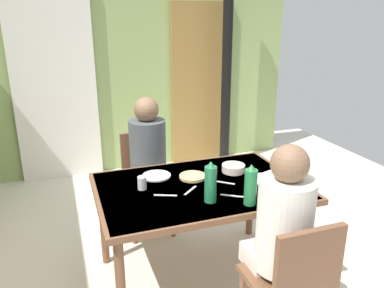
% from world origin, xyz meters
% --- Properties ---
extents(wall_back, '(4.42, 0.10, 2.65)m').
position_xyz_m(wall_back, '(0.00, 2.46, 1.33)').
color(wall_back, '#92AC65').
rests_on(wall_back, ground_plane).
extents(door_wooden, '(0.80, 0.05, 2.00)m').
position_xyz_m(door_wooden, '(1.08, 2.38, 1.00)').
color(door_wooden, olive).
rests_on(door_wooden, ground_plane).
extents(stove_pipe_column, '(0.12, 0.12, 2.65)m').
position_xyz_m(stove_pipe_column, '(1.30, 2.11, 1.33)').
color(stove_pipe_column, black).
rests_on(stove_pipe_column, ground_plane).
extents(curtain_panel, '(0.90, 0.03, 2.23)m').
position_xyz_m(curtain_panel, '(-0.68, 2.36, 1.11)').
color(curtain_panel, white).
rests_on(curtain_panel, ground_plane).
extents(dining_table, '(1.39, 0.94, 0.73)m').
position_xyz_m(dining_table, '(0.19, 0.09, 0.66)').
color(dining_table, brown).
rests_on(dining_table, ground_plane).
extents(chair_near_diner, '(0.40, 0.40, 0.87)m').
position_xyz_m(chair_near_diner, '(0.41, -0.73, 0.50)').
color(chair_near_diner, brown).
rests_on(chair_near_diner, ground_plane).
extents(chair_far_diner, '(0.40, 0.40, 0.87)m').
position_xyz_m(chair_far_diner, '(0.00, 0.91, 0.50)').
color(chair_far_diner, brown).
rests_on(chair_far_diner, ground_plane).
extents(person_near_diner, '(0.30, 0.37, 0.77)m').
position_xyz_m(person_near_diner, '(0.41, -0.60, 0.78)').
color(person_near_diner, silver).
rests_on(person_near_diner, ground_plane).
extents(person_far_diner, '(0.30, 0.37, 0.77)m').
position_xyz_m(person_far_diner, '(0.00, 0.78, 0.78)').
color(person_far_diner, '#454D5E').
rests_on(person_far_diner, ground_plane).
extents(water_bottle_green_near, '(0.08, 0.08, 0.27)m').
position_xyz_m(water_bottle_green_near, '(0.17, -0.15, 0.86)').
color(water_bottle_green_near, '#237D4E').
rests_on(water_bottle_green_near, dining_table).
extents(water_bottle_green_far, '(0.08, 0.08, 0.26)m').
position_xyz_m(water_bottle_green_far, '(0.39, -0.27, 0.85)').
color(water_bottle_green_far, '#27844A').
rests_on(water_bottle_green_far, dining_table).
extents(serving_bowl_center, '(0.17, 0.17, 0.05)m').
position_xyz_m(serving_bowl_center, '(0.51, 0.23, 0.76)').
color(serving_bowl_center, beige).
rests_on(serving_bowl_center, dining_table).
extents(dinner_plate_near_left, '(0.21, 0.21, 0.01)m').
position_xyz_m(dinner_plate_near_left, '(-0.05, 0.34, 0.74)').
color(dinner_plate_near_left, white).
rests_on(dinner_plate_near_left, dining_table).
extents(dinner_plate_near_right, '(0.21, 0.21, 0.01)m').
position_xyz_m(dinner_plate_near_right, '(0.65, 0.02, 0.74)').
color(dinner_plate_near_right, white).
rests_on(dinner_plate_near_right, dining_table).
extents(dinner_plate_far_center, '(0.22, 0.22, 0.01)m').
position_xyz_m(dinner_plate_far_center, '(0.62, -0.22, 0.74)').
color(dinner_plate_far_center, white).
rests_on(dinner_plate_far_center, dining_table).
extents(drinking_glass_by_near_diner, '(0.06, 0.06, 0.09)m').
position_xyz_m(drinking_glass_by_near_diner, '(-0.19, 0.16, 0.78)').
color(drinking_glass_by_near_diner, silver).
rests_on(drinking_glass_by_near_diner, dining_table).
extents(bread_plate_sliced, '(0.19, 0.19, 0.02)m').
position_xyz_m(bread_plate_sliced, '(0.19, 0.23, 0.74)').
color(bread_plate_sliced, '#DBB77A').
rests_on(bread_plate_sliced, dining_table).
extents(cutlery_knife_near, '(0.12, 0.11, 0.00)m').
position_xyz_m(cutlery_knife_near, '(0.37, 0.07, 0.73)').
color(cutlery_knife_near, silver).
rests_on(cutlery_knife_near, dining_table).
extents(cutlery_fork_near, '(0.13, 0.10, 0.00)m').
position_xyz_m(cutlery_fork_near, '(0.33, -0.13, 0.73)').
color(cutlery_fork_near, silver).
rests_on(cutlery_fork_near, dining_table).
extents(cutlery_knife_far, '(0.12, 0.11, 0.00)m').
position_xyz_m(cutlery_knife_far, '(0.11, 0.03, 0.73)').
color(cutlery_knife_far, silver).
rests_on(cutlery_knife_far, dining_table).
extents(cutlery_fork_far, '(0.14, 0.07, 0.00)m').
position_xyz_m(cutlery_fork_far, '(-0.07, 0.02, 0.73)').
color(cutlery_fork_far, silver).
rests_on(cutlery_fork_far, dining_table).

